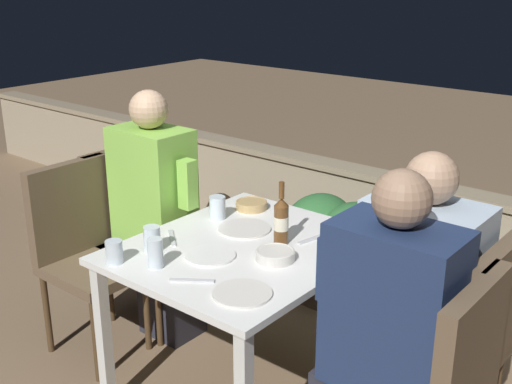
% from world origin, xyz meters
% --- Properties ---
extents(parapet_wall, '(9.00, 0.18, 0.63)m').
position_xyz_m(parapet_wall, '(0.00, 1.54, 0.32)').
color(parapet_wall, gray).
rests_on(parapet_wall, ground_plane).
extents(dining_table, '(0.88, 1.03, 0.73)m').
position_xyz_m(dining_table, '(0.00, 0.00, 0.64)').
color(dining_table, white).
rests_on(dining_table, ground_plane).
extents(planter_hedge, '(0.83, 0.47, 0.62)m').
position_xyz_m(planter_hedge, '(-0.05, 0.98, 0.35)').
color(planter_hedge, brown).
rests_on(planter_hedge, ground_plane).
extents(chair_left_near, '(0.45, 0.45, 0.95)m').
position_xyz_m(chair_left_near, '(-0.88, -0.18, 0.57)').
color(chair_left_near, brown).
rests_on(chair_left_near, ground_plane).
extents(chair_left_far, '(0.45, 0.45, 0.95)m').
position_xyz_m(chair_left_far, '(-0.90, 0.15, 0.57)').
color(chair_left_far, brown).
rests_on(chair_left_far, ground_plane).
extents(person_green_blouse, '(0.48, 0.26, 1.28)m').
position_xyz_m(person_green_blouse, '(-0.69, 0.15, 0.65)').
color(person_green_blouse, '#282833').
rests_on(person_green_blouse, ground_plane).
extents(chair_right_near, '(0.45, 0.45, 0.95)m').
position_xyz_m(chair_right_near, '(0.95, -0.16, 0.57)').
color(chair_right_near, brown).
rests_on(chair_right_near, ground_plane).
extents(person_navy_jumper, '(0.50, 0.26, 1.25)m').
position_xyz_m(person_navy_jumper, '(0.74, -0.16, 0.63)').
color(person_navy_jumper, '#282833').
rests_on(person_navy_jumper, ground_plane).
extents(chair_right_far, '(0.45, 0.45, 0.95)m').
position_xyz_m(chair_right_far, '(0.90, 0.16, 0.57)').
color(chair_right_far, brown).
rests_on(chair_right_far, ground_plane).
extents(person_blue_shirt, '(0.50, 0.26, 1.23)m').
position_xyz_m(person_blue_shirt, '(0.69, 0.16, 0.62)').
color(person_blue_shirt, '#282833').
rests_on(person_blue_shirt, ground_plane).
extents(beer_bottle, '(0.06, 0.06, 0.28)m').
position_xyz_m(beer_bottle, '(0.10, 0.12, 0.83)').
color(beer_bottle, brown).
rests_on(beer_bottle, dining_table).
extents(plate_0, '(0.24, 0.24, 0.01)m').
position_xyz_m(plate_0, '(-0.11, 0.14, 0.73)').
color(plate_0, silver).
rests_on(plate_0, dining_table).
extents(plate_1, '(0.21, 0.21, 0.01)m').
position_xyz_m(plate_1, '(-0.04, -0.17, 0.73)').
color(plate_1, white).
rests_on(plate_1, dining_table).
extents(plate_2, '(0.22, 0.22, 0.01)m').
position_xyz_m(plate_2, '(0.27, -0.33, 0.73)').
color(plate_2, silver).
rests_on(plate_2, dining_table).
extents(bowl_0, '(0.16, 0.16, 0.04)m').
position_xyz_m(bowl_0, '(0.18, -0.03, 0.75)').
color(bowl_0, beige).
rests_on(bowl_0, dining_table).
extents(bowl_1, '(0.16, 0.16, 0.05)m').
position_xyz_m(bowl_1, '(0.33, 0.37, 0.75)').
color(bowl_1, '#4C709E').
rests_on(bowl_1, dining_table).
extents(bowl_2, '(0.15, 0.15, 0.04)m').
position_xyz_m(bowl_2, '(-0.26, 0.36, 0.75)').
color(bowl_2, tan).
rests_on(bowl_2, dining_table).
extents(glass_cup_0, '(0.08, 0.08, 0.11)m').
position_xyz_m(glass_cup_0, '(-0.30, 0.16, 0.78)').
color(glass_cup_0, silver).
rests_on(glass_cup_0, dining_table).
extents(glass_cup_1, '(0.07, 0.07, 0.11)m').
position_xyz_m(glass_cup_1, '(-0.26, -0.28, 0.78)').
color(glass_cup_1, silver).
rests_on(glass_cup_1, dining_table).
extents(glass_cup_2, '(0.06, 0.06, 0.12)m').
position_xyz_m(glass_cup_2, '(-0.14, -0.37, 0.79)').
color(glass_cup_2, silver).
rests_on(glass_cup_2, dining_table).
extents(glass_cup_3, '(0.07, 0.07, 0.09)m').
position_xyz_m(glass_cup_3, '(-0.29, -0.45, 0.77)').
color(glass_cup_3, silver).
rests_on(glass_cup_3, dining_table).
extents(fork_0, '(0.14, 0.12, 0.01)m').
position_xyz_m(fork_0, '(-0.29, -0.14, 0.73)').
color(fork_0, silver).
rests_on(fork_0, dining_table).
extents(fork_1, '(0.05, 0.17, 0.01)m').
position_xyz_m(fork_1, '(0.19, 0.24, 0.73)').
color(fork_1, silver).
rests_on(fork_1, dining_table).
extents(fork_2, '(0.15, 0.12, 0.01)m').
position_xyz_m(fork_2, '(0.06, -0.37, 0.73)').
color(fork_2, silver).
rests_on(fork_2, dining_table).
extents(potted_plant, '(0.34, 0.34, 0.78)m').
position_xyz_m(potted_plant, '(-1.30, 0.80, 0.48)').
color(potted_plant, '#9E5638').
rests_on(potted_plant, ground_plane).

